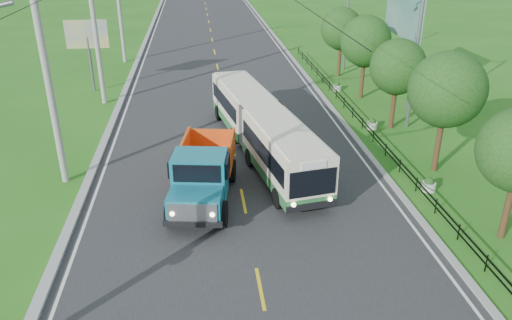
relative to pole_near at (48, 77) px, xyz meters
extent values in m
plane|color=#226818|center=(8.26, -9.00, -5.09)|extent=(240.00, 240.00, 0.00)
cube|color=#28282B|center=(8.26, 11.00, -5.08)|extent=(14.00, 120.00, 0.02)
cube|color=#9E9E99|center=(1.06, 11.00, -5.02)|extent=(0.40, 120.00, 0.15)
cube|color=#9E9E99|center=(15.41, 11.00, -5.04)|extent=(0.30, 120.00, 0.10)
cube|color=silver|center=(1.61, 11.00, -5.07)|extent=(0.12, 120.00, 0.00)
cube|color=silver|center=(14.91, 11.00, -5.07)|extent=(0.12, 120.00, 0.00)
cube|color=yellow|center=(8.26, -9.00, -5.07)|extent=(0.12, 2.20, 0.00)
cube|color=black|center=(16.26, 5.00, -4.79)|extent=(0.04, 40.00, 0.60)
cylinder|color=gray|center=(-0.04, 0.00, -0.09)|extent=(0.32, 0.32, 10.00)
cylinder|color=gray|center=(-0.04, 12.00, -0.09)|extent=(0.32, 0.32, 10.00)
cylinder|color=gray|center=(-0.04, 24.00, -0.09)|extent=(0.32, 0.32, 10.00)
cylinder|color=#382314|center=(18.06, -7.00, -3.61)|extent=(0.28, 0.28, 2.97)
cylinder|color=#382314|center=(18.06, -1.00, -3.41)|extent=(0.28, 0.28, 3.36)
sphere|color=#124214|center=(18.06, -1.00, -0.89)|extent=(3.60, 3.60, 3.60)
sphere|color=#124214|center=(18.26, -0.50, -1.61)|extent=(2.64, 2.64, 2.64)
cylinder|color=#382314|center=(18.06, 5.00, -3.58)|extent=(0.28, 0.28, 3.02)
sphere|color=#124214|center=(18.06, 5.00, -1.31)|extent=(3.24, 3.24, 3.24)
sphere|color=#124214|center=(18.26, 5.50, -1.96)|extent=(2.38, 2.38, 2.38)
cylinder|color=#382314|center=(18.06, 11.00, -3.47)|extent=(0.28, 0.28, 3.25)
sphere|color=#124214|center=(18.06, 11.00, -1.03)|extent=(3.48, 3.48, 3.48)
sphere|color=#124214|center=(18.26, 11.50, -1.73)|extent=(2.55, 2.55, 2.55)
cylinder|color=#382314|center=(18.06, 17.00, -3.55)|extent=(0.28, 0.28, 3.08)
sphere|color=#124214|center=(18.06, 17.00, -1.24)|extent=(3.30, 3.30, 3.30)
sphere|color=#124214|center=(18.26, 17.50, -1.90)|extent=(2.42, 2.42, 2.42)
cylinder|color=slate|center=(19.06, 5.00, -0.59)|extent=(0.20, 0.20, 9.00)
cylinder|color=slate|center=(19.06, 19.00, -0.59)|extent=(0.20, 0.20, 9.00)
cylinder|color=silver|center=(16.86, -3.00, -4.89)|extent=(0.64, 0.64, 0.40)
sphere|color=#124214|center=(16.86, -3.00, -4.64)|extent=(0.44, 0.44, 0.44)
cylinder|color=silver|center=(16.86, 5.00, -4.89)|extent=(0.64, 0.64, 0.40)
sphere|color=#124214|center=(16.86, 5.00, -4.64)|extent=(0.44, 0.44, 0.44)
cylinder|color=silver|center=(16.86, 13.00, -4.89)|extent=(0.64, 0.64, 0.40)
sphere|color=#124214|center=(16.86, 13.00, -4.64)|extent=(0.44, 0.44, 0.44)
cylinder|color=slate|center=(-1.24, 15.00, -3.09)|extent=(0.20, 0.20, 4.00)
cube|color=yellow|center=(-1.24, 15.00, -0.89)|extent=(3.00, 0.15, 2.00)
cylinder|color=slate|center=(20.56, 8.50, -2.59)|extent=(0.24, 0.24, 5.00)
cylinder|color=slate|center=(20.56, 13.50, -2.59)|extent=(0.24, 0.24, 5.00)
cube|color=#144C47|center=(20.56, 11.00, 0.71)|extent=(0.20, 6.00, 3.00)
cube|color=#2B6C35|center=(10.35, -1.48, -4.38)|extent=(3.38, 7.03, 0.49)
cube|color=beige|center=(10.35, -1.48, -3.26)|extent=(3.38, 7.03, 1.74)
cube|color=black|center=(10.35, -1.48, -3.25)|extent=(3.32, 6.51, 0.85)
cube|color=#2B6C35|center=(9.07, 5.83, -4.38)|extent=(3.30, 6.59, 0.49)
cube|color=beige|center=(9.07, 5.83, -3.26)|extent=(3.30, 6.59, 1.74)
cube|color=black|center=(9.07, 5.83, -3.25)|extent=(3.24, 6.06, 0.85)
cube|color=#4C4C4C|center=(9.69, 2.29, -3.51)|extent=(2.24, 1.25, 2.14)
cube|color=black|center=(10.93, -4.82, -3.41)|extent=(2.00, 0.40, 1.17)
cylinder|color=black|center=(9.71, -3.73, -4.63)|extent=(0.44, 0.97, 0.94)
cylinder|color=black|center=(11.71, -3.39, -4.63)|extent=(0.44, 0.97, 0.94)
cylinder|color=black|center=(8.95, 0.61, -4.63)|extent=(0.44, 0.97, 0.94)
cylinder|color=black|center=(10.95, 0.96, -4.63)|extent=(0.44, 0.97, 0.94)
cylinder|color=black|center=(8.43, 3.62, -4.63)|extent=(0.44, 0.97, 0.94)
cylinder|color=black|center=(10.43, 3.97, -4.63)|extent=(0.44, 0.97, 0.94)
cylinder|color=black|center=(7.71, 7.70, -4.63)|extent=(0.44, 0.97, 0.94)
cylinder|color=black|center=(9.72, 8.05, -4.63)|extent=(0.44, 0.97, 0.94)
cube|color=#167289|center=(6.17, -4.96, -3.99)|extent=(2.31, 1.73, 1.01)
cube|color=#167289|center=(6.42, -3.47, -3.48)|extent=(2.44, 1.94, 2.01)
cube|color=black|center=(6.42, -3.47, -2.98)|extent=(2.61, 1.68, 0.70)
cube|color=black|center=(6.54, -2.67, -4.44)|extent=(1.96, 6.12, 0.25)
cube|color=#E75715|center=(6.82, -0.99, -3.43)|extent=(2.77, 3.35, 1.31)
cylinder|color=black|center=(5.16, -4.59, -4.54)|extent=(0.52, 1.15, 1.11)
cylinder|color=black|center=(7.25, -4.93, -4.54)|extent=(0.52, 1.15, 1.11)
cylinder|color=black|center=(5.81, -0.62, -4.54)|extent=(0.52, 1.15, 1.11)
cylinder|color=black|center=(7.89, -0.96, -4.54)|extent=(0.52, 1.15, 1.11)
camera|label=1|loc=(6.54, -22.30, 5.88)|focal=35.00mm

